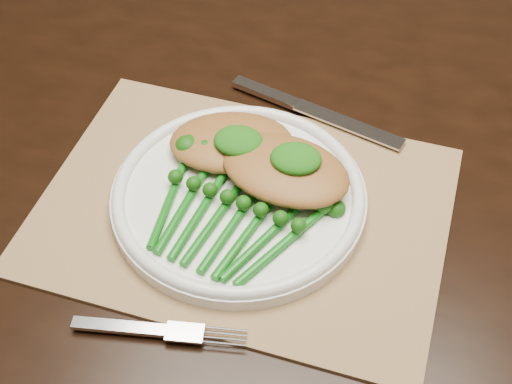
% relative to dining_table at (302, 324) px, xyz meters
% --- Properties ---
extents(dining_table, '(1.69, 1.08, 0.75)m').
position_rel_dining_table_xyz_m(dining_table, '(0.00, 0.00, 0.00)').
color(dining_table, black).
rests_on(dining_table, ground).
extents(placemat, '(0.44, 0.35, 0.00)m').
position_rel_dining_table_xyz_m(placemat, '(-0.06, -0.10, 0.37)').
color(placemat, '#99764E').
rests_on(placemat, dining_table).
extents(dinner_plate, '(0.26, 0.26, 0.02)m').
position_rel_dining_table_xyz_m(dinner_plate, '(-0.07, -0.10, 0.39)').
color(dinner_plate, white).
rests_on(dinner_plate, placemat).
extents(knife, '(0.20, 0.09, 0.01)m').
position_rel_dining_table_xyz_m(knife, '(-0.03, 0.05, 0.38)').
color(knife, silver).
rests_on(knife, placemat).
extents(fork, '(0.16, 0.03, 0.00)m').
position_rel_dining_table_xyz_m(fork, '(-0.10, -0.25, 0.38)').
color(fork, silver).
rests_on(fork, placemat).
extents(chicken_fillet_left, '(0.14, 0.11, 0.03)m').
position_rel_dining_table_xyz_m(chicken_fillet_left, '(-0.09, -0.04, 0.40)').
color(chicken_fillet_left, '#A0672E').
rests_on(chicken_fillet_left, dinner_plate).
extents(chicken_fillet_right, '(0.15, 0.13, 0.03)m').
position_rel_dining_table_xyz_m(chicken_fillet_right, '(-0.03, -0.08, 0.41)').
color(chicken_fillet_right, '#A0672E').
rests_on(chicken_fillet_right, dinner_plate).
extents(pesto_dollop_left, '(0.05, 0.04, 0.02)m').
position_rel_dining_table_xyz_m(pesto_dollop_left, '(-0.08, -0.05, 0.42)').
color(pesto_dollop_left, '#104D0B').
rests_on(pesto_dollop_left, chicken_fillet_left).
extents(pesto_dollop_right, '(0.05, 0.04, 0.02)m').
position_rel_dining_table_xyz_m(pesto_dollop_right, '(-0.02, -0.07, 0.43)').
color(pesto_dollop_right, '#104D0B').
rests_on(pesto_dollop_right, chicken_fillet_right).
extents(broccolini_bundle, '(0.19, 0.20, 0.04)m').
position_rel_dining_table_xyz_m(broccolini_bundle, '(-0.08, -0.14, 0.40)').
color(broccolini_bundle, '#0C5C0F').
rests_on(broccolini_bundle, dinner_plate).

